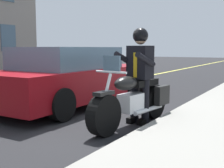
{
  "coord_description": "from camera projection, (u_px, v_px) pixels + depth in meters",
  "views": [
    {
      "loc": [
        4.68,
        3.91,
        1.38
      ],
      "look_at": [
        0.26,
        1.28,
        0.75
      ],
      "focal_mm": 47.42,
      "sensor_mm": 36.0,
      "label": 1
    }
  ],
  "objects": [
    {
      "name": "ground_plane",
      "position": [
        65.0,
        115.0,
        6.15
      ],
      "size": [
        80.0,
        80.0,
        0.0
      ],
      "primitive_type": "plane",
      "color": "black"
    },
    {
      "name": "lane_center_stripe",
      "position": [
        1.0,
        105.0,
        7.16
      ],
      "size": [
        60.0,
        0.16,
        0.01
      ],
      "primitive_type": "cube",
      "color": "#E5DB4C",
      "rests_on": "ground_plane"
    },
    {
      "name": "motorcycle_main",
      "position": [
        134.0,
        100.0,
        5.28
      ],
      "size": [
        2.22,
        0.76,
        1.26
      ],
      "color": "black",
      "rests_on": "ground_plane"
    },
    {
      "name": "rider_main",
      "position": [
        140.0,
        67.0,
        5.36
      ],
      "size": [
        0.67,
        0.6,
        1.74
      ],
      "color": "black",
      "rests_on": "ground_plane"
    },
    {
      "name": "car_dark",
      "position": [
        72.0,
        77.0,
        7.13
      ],
      "size": [
        4.6,
        1.92,
        1.4
      ],
      "color": "maroon",
      "rests_on": "ground_plane"
    }
  ]
}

